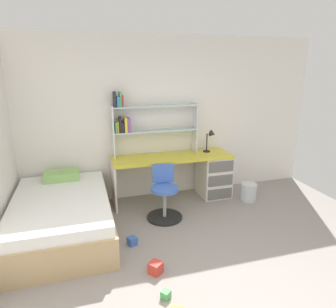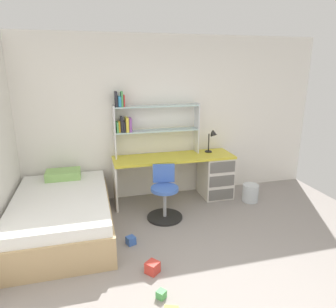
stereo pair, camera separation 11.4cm
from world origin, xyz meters
name	(u,v)px [view 1 (the left image)]	position (x,y,z in m)	size (l,w,h in m)	color
ground_plane	(237,308)	(0.00, 0.00, -0.01)	(5.48, 6.51, 0.02)	gray
room_shell	(86,146)	(-1.23, 1.27, 1.32)	(5.48, 6.51, 2.64)	white
desk	(202,172)	(0.65, 2.45, 0.43)	(1.95, 0.57, 0.76)	gold
bookshelf_hutch	(143,121)	(-0.31, 2.61, 1.33)	(1.38, 0.22, 1.04)	silver
desk_lamp	(211,137)	(0.82, 2.51, 1.01)	(0.20, 0.17, 0.38)	black
swivel_chair	(164,198)	(-0.18, 1.88, 0.30)	(0.52, 0.52, 0.78)	black
bed_platform	(62,216)	(-1.60, 1.79, 0.27)	(1.25, 1.91, 0.65)	tan
waste_bin	(249,192)	(1.33, 2.06, 0.14)	(0.26, 0.26, 0.29)	silver
toy_block_green_0	(166,294)	(-0.61, 0.30, 0.04)	(0.08, 0.08, 0.08)	#479E51
toy_block_red_2	(156,268)	(-0.61, 0.69, 0.06)	(0.13, 0.13, 0.13)	red
toy_block_blue_3	(132,241)	(-0.76, 1.29, 0.05)	(0.10, 0.10, 0.10)	#3860B7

